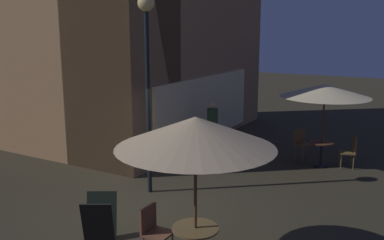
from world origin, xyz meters
The scene contains 12 objects.
ground_plane centered at (0.00, 0.00, 0.00)m, with size 60.00×60.00×0.00m, color #322D1F.
cafe_building centered at (4.62, 3.45, 4.18)m, with size 8.80×6.20×8.38m.
street_lamp_near_corner centered at (0.97, 0.60, 3.39)m, with size 0.38×0.38×4.57m.
menu_sandwich_board centered at (-1.53, -0.07, 0.45)m, with size 0.83×0.80×0.87m.
cafe_table_0 centered at (-1.47, -2.02, 0.55)m, with size 0.75×0.75×0.75m.
cafe_table_1 centered at (4.97, -2.48, 0.50)m, with size 0.67×0.67×0.72m.
patio_umbrella_0 centered at (-1.47, -2.02, 2.29)m, with size 2.46×2.46×2.54m.
patio_umbrella_1 centered at (4.97, -2.48, 2.17)m, with size 2.45×2.45×2.35m.
cafe_chair_0 centered at (-1.47, -1.21, 0.55)m, with size 0.44×0.44×0.92m.
cafe_chair_1 centered at (5.36, -1.80, 0.55)m, with size 0.57×0.57×0.90m.
cafe_chair_2 centered at (5.24, -3.22, 0.54)m, with size 0.54×0.54×0.92m.
patron_standing_0 centered at (4.37, 0.67, 0.86)m, with size 0.33×0.33×1.69m.
Camera 1 is at (-6.91, -5.08, 3.82)m, focal length 39.91 mm.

